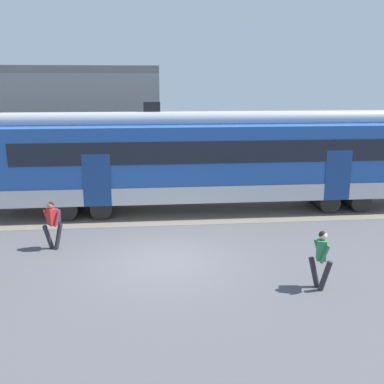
{
  "coord_description": "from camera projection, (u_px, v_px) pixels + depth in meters",
  "views": [
    {
      "loc": [
        -0.51,
        -13.34,
        5.51
      ],
      "look_at": [
        1.11,
        2.6,
        1.6
      ],
      "focal_mm": 42.0,
      "sensor_mm": 36.0,
      "label": 1
    }
  ],
  "objects": [
    {
      "name": "ground_plane",
      "position": [
        166.0,
        261.0,
        14.25
      ],
      "size": [
        160.0,
        160.0,
        0.0
      ],
      "primitive_type": "plane",
      "color": "#515156"
    },
    {
      "name": "pedestrian_red",
      "position": [
        53.0,
        221.0,
        15.09
      ],
      "size": [
        0.71,
        0.51,
        1.67
      ],
      "color": "#28282D",
      "rests_on": "ground"
    },
    {
      "name": "pedestrian_green",
      "position": [
        321.0,
        256.0,
        12.13
      ],
      "size": [
        0.6,
        0.63,
        1.67
      ],
      "color": "#28282D",
      "rests_on": "ground"
    }
  ]
}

